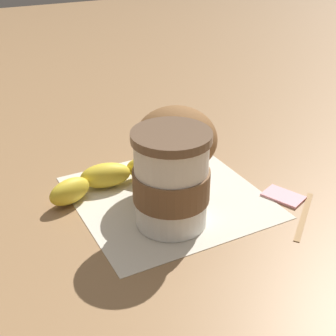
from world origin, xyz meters
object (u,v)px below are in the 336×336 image
object	(u,v)px
muffin	(176,147)
banana	(108,178)
coffee_cup	(171,180)
sugar_packet	(283,195)

from	to	relation	value
muffin	banana	distance (m)	0.10
coffee_cup	sugar_packet	xyz separation A→B (m)	(-0.02, -0.15, -0.05)
banana	sugar_packet	size ratio (longest dim) A/B	3.43
muffin	sugar_packet	distance (m)	0.15
banana	muffin	bearing A→B (deg)	-120.96
coffee_cup	banana	bearing A→B (deg)	19.95
coffee_cup	sugar_packet	bearing A→B (deg)	-97.05
coffee_cup	banana	world-z (taller)	coffee_cup
banana	sugar_packet	xyz separation A→B (m)	(-0.12, -0.19, -0.01)
muffin	sugar_packet	xyz separation A→B (m)	(-0.08, -0.12, -0.06)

